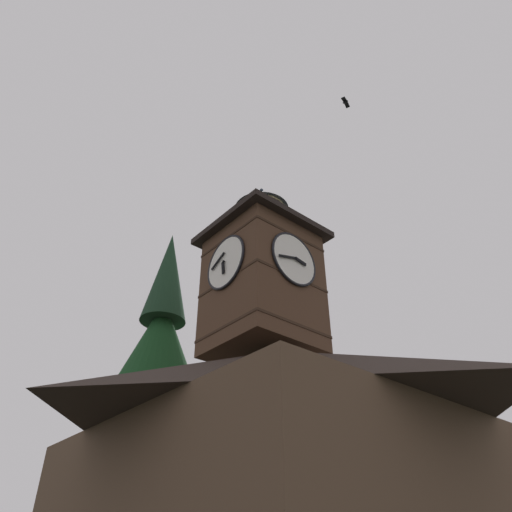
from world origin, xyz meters
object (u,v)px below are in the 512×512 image
object	(u,v)px
building_main	(282,476)
flying_bird_high	(345,102)
pine_tree_behind	(148,447)
moon	(143,429)
clock_tower	(262,277)

from	to	relation	value
building_main	flying_bird_high	xyz separation A→B (m)	(-2.16, 2.73, 16.11)
building_main	pine_tree_behind	xyz separation A→B (m)	(0.77, -7.08, 1.90)
pine_tree_behind	moon	world-z (taller)	pine_tree_behind
building_main	flying_bird_high	size ratio (longest dim) A/B	16.93
clock_tower	building_main	bearing A→B (deg)	103.23
flying_bird_high	clock_tower	bearing A→B (deg)	-55.65
clock_tower	flying_bird_high	world-z (taller)	flying_bird_high
pine_tree_behind	moon	distance (m)	33.55
building_main	flying_bird_high	distance (m)	16.48
clock_tower	flying_bird_high	distance (m)	9.82
building_main	pine_tree_behind	distance (m)	7.37
pine_tree_behind	flying_bird_high	bearing A→B (deg)	106.63
building_main	clock_tower	world-z (taller)	clock_tower
clock_tower	flying_bird_high	xyz separation A→B (m)	(-2.32, 3.39, 8.92)
pine_tree_behind	moon	xyz separation A→B (m)	(-14.68, -28.93, 8.54)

